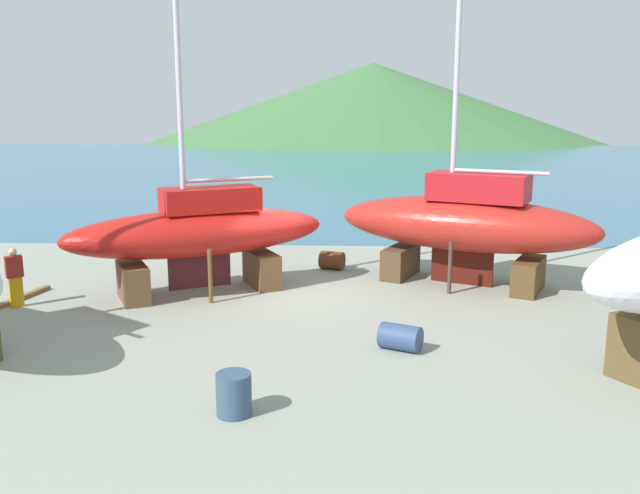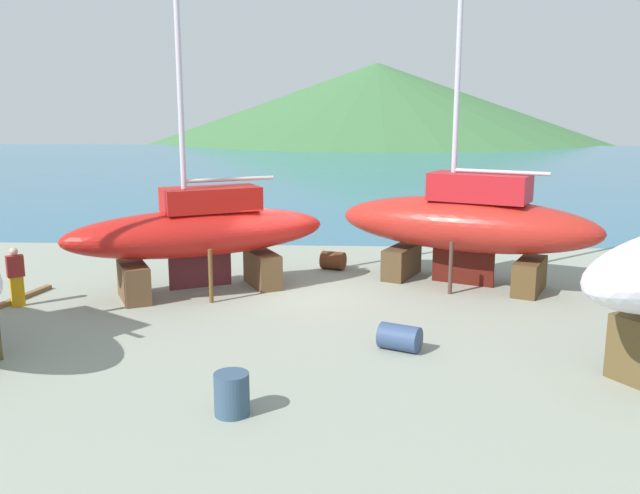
{
  "view_description": "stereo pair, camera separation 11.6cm",
  "coord_description": "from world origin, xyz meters",
  "views": [
    {
      "loc": [
        1.88,
        -19.42,
        5.41
      ],
      "look_at": [
        1.14,
        -2.51,
        1.91
      ],
      "focal_mm": 37.75,
      "sensor_mm": 36.0,
      "label": 1
    },
    {
      "loc": [
        2.0,
        -19.42,
        5.41
      ],
      "look_at": [
        1.14,
        -2.51,
        1.91
      ],
      "focal_mm": 37.75,
      "sensor_mm": 36.0,
      "label": 2
    }
  ],
  "objects": [
    {
      "name": "ground_plane",
      "position": [
        0.0,
        -4.13,
        0.0
      ],
      "size": [
        44.33,
        44.33,
        0.0
      ],
      "primitive_type": "plane",
      "color": "gray"
    },
    {
      "name": "sea_water",
      "position": [
        0.0,
        44.26,
        0.0
      ],
      "size": [
        134.61,
        74.61,
        0.01
      ],
      "primitive_type": "cube",
      "color": "#306A8B",
      "rests_on": "ground"
    },
    {
      "name": "headland_hill",
      "position": [
        5.86,
        102.39,
        0.0
      ],
      "size": [
        151.83,
        151.83,
        26.39
      ],
      "primitive_type": "cone",
      "color": "#3E6F3E",
      "rests_on": "ground"
    },
    {
      "name": "sailboat_mid_port",
      "position": [
        -2.51,
        -0.19,
        1.84
      ],
      "size": [
        7.9,
        5.44,
        12.75
      ],
      "rotation": [
        0.0,
        0.0,
        3.61
      ],
      "color": "brown",
      "rests_on": "ground"
    },
    {
      "name": "sailboat_far_slipway",
      "position": [
        5.45,
        1.18,
        1.96
      ],
      "size": [
        8.36,
        5.56,
        14.3
      ],
      "rotation": [
        0.0,
        0.0,
        2.7
      ],
      "color": "#4D3922",
      "rests_on": "ground"
    },
    {
      "name": "worker",
      "position": [
        -7.31,
        -1.87,
        0.86
      ],
      "size": [
        0.5,
        0.46,
        1.67
      ],
      "rotation": [
        0.0,
        0.0,
        5.36
      ],
      "color": "orange",
      "rests_on": "ground"
    },
    {
      "name": "barrel_tipped_right",
      "position": [
        1.31,
        2.98,
        0.31
      ],
      "size": [
        0.93,
        0.83,
        0.61
      ],
      "primitive_type": "cylinder",
      "rotation": [
        1.57,
        0.0,
        4.38
      ],
      "color": "#552914",
      "rests_on": "ground"
    },
    {
      "name": "barrel_tipped_left",
      "position": [
        -0.15,
        -8.25,
        0.39
      ],
      "size": [
        0.66,
        0.66,
        0.78
      ],
      "primitive_type": "cylinder",
      "rotation": [
        0.0,
        0.0,
        1.61
      ],
      "color": "#344B63",
      "rests_on": "ground"
    },
    {
      "name": "barrel_ochre",
      "position": [
        3.07,
        -4.8,
        0.3
      ],
      "size": [
        1.09,
        0.93,
        0.6
      ],
      "primitive_type": "cylinder",
      "rotation": [
        1.57,
        0.0,
        1.13
      ],
      "color": "#33466E",
      "rests_on": "ground"
    },
    {
      "name": "timber_short_skew",
      "position": [
        -7.53,
        -1.13,
        0.06
      ],
      "size": [
        0.67,
        2.3,
        0.12
      ],
      "primitive_type": "cube",
      "rotation": [
        0.0,
        0.0,
        1.36
      ],
      "color": "brown",
      "rests_on": "ground"
    }
  ]
}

